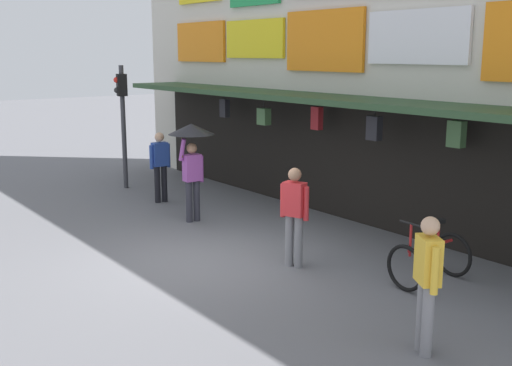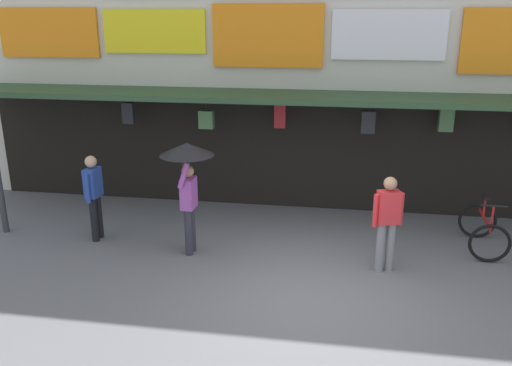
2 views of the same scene
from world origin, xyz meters
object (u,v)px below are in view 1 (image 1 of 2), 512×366
object	(u,v)px
pedestrian_in_yellow	(427,277)
bicycle_parked	(430,259)
pedestrian_with_umbrella	(192,145)
traffic_light_near	(122,107)
pedestrian_in_black	(294,212)
pedestrian_in_blue	(160,163)

from	to	relation	value
pedestrian_in_yellow	bicycle_parked	bearing A→B (deg)	126.12
bicycle_parked	pedestrian_with_umbrella	xyz separation A→B (m)	(-5.32, -1.00, 1.25)
traffic_light_near	bicycle_parked	xyz separation A→B (m)	(9.28, 0.66, -1.75)
pedestrian_in_yellow	pedestrian_in_black	world-z (taller)	same
pedestrian_in_yellow	pedestrian_with_umbrella	distance (m)	6.82
pedestrian_in_yellow	pedestrian_in_black	distance (m)	3.36
pedestrian_in_yellow	pedestrian_in_blue	bearing A→B (deg)	171.91
pedestrian_in_black	pedestrian_in_blue	bearing A→B (deg)	175.07
bicycle_parked	pedestrian_with_umbrella	world-z (taller)	pedestrian_with_umbrella
pedestrian_in_blue	pedestrian_with_umbrella	size ratio (longest dim) A/B	0.81
pedestrian_in_blue	pedestrian_with_umbrella	xyz separation A→B (m)	(1.96, -0.31, 0.69)
bicycle_parked	pedestrian_in_black	world-z (taller)	pedestrian_in_black
pedestrian_in_yellow	pedestrian_with_umbrella	xyz separation A→B (m)	(-6.73, 0.92, 0.69)
bicycle_parked	pedestrian_in_black	xyz separation A→B (m)	(-1.86, -1.16, 0.55)
pedestrian_with_umbrella	pedestrian_in_yellow	bearing A→B (deg)	-7.83
pedestrian_in_yellow	pedestrian_with_umbrella	bearing A→B (deg)	172.17
pedestrian_in_black	pedestrian_with_umbrella	bearing A→B (deg)	177.40
bicycle_parked	pedestrian_in_blue	world-z (taller)	pedestrian_in_blue
pedestrian_in_black	pedestrian_in_yellow	bearing A→B (deg)	-13.21
pedestrian_with_umbrella	pedestrian_in_black	size ratio (longest dim) A/B	1.24
traffic_light_near	pedestrian_in_blue	world-z (taller)	traffic_light_near
traffic_light_near	pedestrian_in_blue	size ratio (longest dim) A/B	1.90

